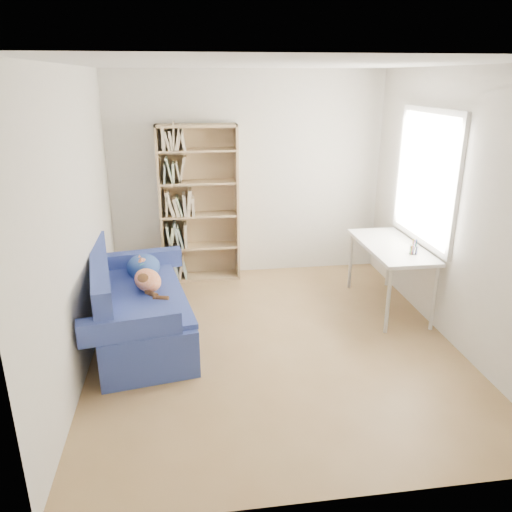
{
  "coord_description": "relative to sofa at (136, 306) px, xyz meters",
  "views": [
    {
      "loc": [
        -0.79,
        -4.33,
        2.5
      ],
      "look_at": [
        -0.15,
        0.21,
        0.85
      ],
      "focal_mm": 35.0,
      "sensor_mm": 36.0,
      "label": 1
    }
  ],
  "objects": [
    {
      "name": "ground",
      "position": [
        1.35,
        -0.31,
        -0.34
      ],
      "size": [
        4.0,
        4.0,
        0.0
      ],
      "primitive_type": "plane",
      "color": "olive",
      "rests_on": "ground"
    },
    {
      "name": "room_shell",
      "position": [
        1.44,
        -0.27,
        1.3
      ],
      "size": [
        3.54,
        4.04,
        2.62
      ],
      "color": "silver",
      "rests_on": "ground"
    },
    {
      "name": "sofa",
      "position": [
        0.0,
        0.0,
        0.0
      ],
      "size": [
        1.14,
        1.93,
        0.88
      ],
      "rotation": [
        0.0,
        0.0,
        0.17
      ],
      "color": "navy",
      "rests_on": "ground"
    },
    {
      "name": "bookshelf",
      "position": [
        0.71,
        1.52,
        0.57
      ],
      "size": [
        0.98,
        0.31,
        1.97
      ],
      "color": "tan",
      "rests_on": "ground"
    },
    {
      "name": "desk",
      "position": [
        2.78,
        0.33,
        0.34
      ],
      "size": [
        0.6,
        1.3,
        0.75
      ],
      "color": "white",
      "rests_on": "ground"
    },
    {
      "name": "pen_cup",
      "position": [
        2.88,
        0.0,
        0.47
      ],
      "size": [
        0.09,
        0.09,
        0.16
      ],
      "color": "white",
      "rests_on": "desk"
    }
  ]
}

